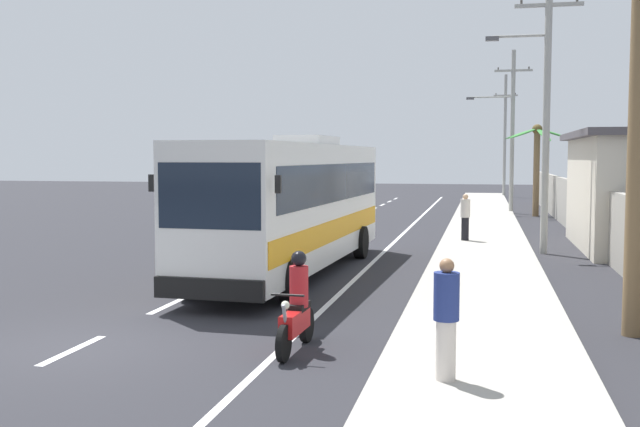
% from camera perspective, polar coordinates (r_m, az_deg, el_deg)
% --- Properties ---
extents(ground_plane, '(160.00, 160.00, 0.00)m').
position_cam_1_polar(ground_plane, '(13.71, -17.76, -9.63)').
color(ground_plane, '#28282D').
extents(sidewalk_kerb, '(3.20, 90.00, 0.14)m').
position_cam_1_polar(sidewalk_kerb, '(21.72, 12.43, -4.21)').
color(sidewalk_kerb, '#A8A399').
rests_on(sidewalk_kerb, ground).
extents(lane_markings, '(3.57, 71.00, 0.01)m').
position_cam_1_polar(lane_markings, '(26.54, 2.34, -2.72)').
color(lane_markings, white).
rests_on(lane_markings, ground).
extents(boundary_wall, '(0.24, 60.00, 2.24)m').
position_cam_1_polar(boundary_wall, '(25.87, 20.91, -0.70)').
color(boundary_wall, '#9E998E').
rests_on(boundary_wall, ground).
extents(coach_bus_foreground, '(3.20, 12.10, 3.88)m').
position_cam_1_polar(coach_bus_foreground, '(20.83, -1.99, 0.91)').
color(coach_bus_foreground, silver).
rests_on(coach_bus_foreground, ground).
extents(motorcycle_beside_bus, '(0.56, 1.96, 1.68)m').
position_cam_1_polar(motorcycle_beside_bus, '(12.66, -1.79, -7.44)').
color(motorcycle_beside_bus, black).
rests_on(motorcycle_beside_bus, ground).
extents(pedestrian_near_kerb, '(0.36, 0.36, 1.74)m').
position_cam_1_polar(pedestrian_near_kerb, '(28.48, 11.04, -0.20)').
color(pedestrian_near_kerb, black).
rests_on(pedestrian_near_kerb, sidewalk_kerb).
extents(pedestrian_midwalk, '(0.36, 0.36, 1.72)m').
position_cam_1_polar(pedestrian_midwalk, '(10.64, 9.62, -7.78)').
color(pedestrian_midwalk, beige).
rests_on(pedestrian_midwalk, sidewalk_kerb).
extents(utility_pole_mid, '(3.13, 0.24, 9.54)m').
position_cam_1_polar(utility_pole_mid, '(26.19, 16.79, 8.14)').
color(utility_pole_mid, '#9E9E99').
rests_on(utility_pole_mid, ground).
extents(utility_pole_far, '(3.69, 0.24, 9.37)m').
position_cam_1_polar(utility_pole_far, '(44.58, 14.36, 6.42)').
color(utility_pole_far, '#9E9E99').
rests_on(utility_pole_far, ground).
extents(utility_pole_distant, '(1.92, 0.24, 9.96)m').
position_cam_1_polar(utility_pole_distant, '(63.03, 13.94, 5.91)').
color(utility_pole_distant, '#9E9E99').
rests_on(utility_pole_distant, ground).
extents(palm_nearest, '(2.93, 2.92, 7.71)m').
position_cam_1_polar(palm_nearest, '(14.71, 23.23, 11.11)').
color(palm_nearest, brown).
rests_on(palm_nearest, ground).
extents(palm_second, '(3.70, 3.67, 5.05)m').
position_cam_1_polar(palm_second, '(42.67, 16.24, 4.55)').
color(palm_second, brown).
rests_on(palm_second, ground).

